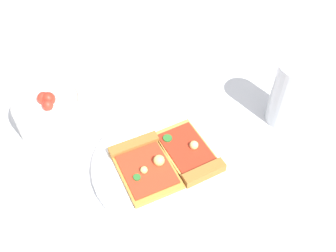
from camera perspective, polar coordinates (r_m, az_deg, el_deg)
The scene contains 6 objects.
ground_plane at distance 0.74m, azimuth -0.99°, elevation -3.51°, with size 2.40×2.40×0.00m, color silver.
plate at distance 0.71m, azimuth -0.44°, elevation -5.65°, with size 0.26×0.26×0.01m, color white.
pizza_slice_near at distance 0.71m, azimuth 3.33°, elevation -4.21°, with size 0.14×0.15×0.02m.
pizza_slice_far at distance 0.70m, azimuth -3.45°, elevation -5.41°, with size 0.14×0.16×0.03m.
salad_bowl at distance 0.78m, azimuth -16.53°, elevation 1.87°, with size 0.13×0.13×0.09m.
soda_glass at distance 0.78m, azimuth 17.03°, elevation 4.28°, with size 0.07×0.07×0.14m.
Camera 1 is at (0.04, -0.45, 0.59)m, focal length 42.33 mm.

